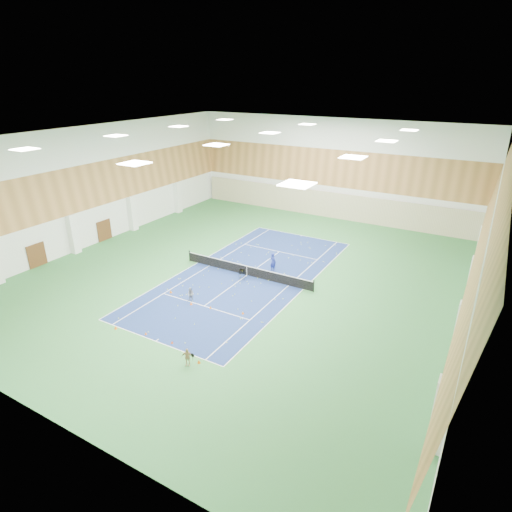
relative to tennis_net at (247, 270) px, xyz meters
The scene contains 22 objects.
ground 0.55m from the tennis_net, ahead, with size 40.00×40.00×0.00m, color #2F6E36.
room_shell 5.45m from the tennis_net, ahead, with size 36.00×40.00×12.00m, color white, non-canonical shape.
wood_cladding 7.45m from the tennis_net, ahead, with size 36.00×40.00×8.00m, color #B17942, non-canonical shape.
ceiling_light_grid 11.37m from the tennis_net, ahead, with size 21.40×25.40×0.06m, color white, non-canonical shape.
court_surface 0.55m from the tennis_net, ahead, with size 10.97×23.77×0.01m, color navy.
tennis_balls_scatter 0.50m from the tennis_net, ahead, with size 10.57×22.77×0.07m, color #D7F329, non-canonical shape.
tennis_net is the anchor object (origin of this frame).
back_curtain 19.78m from the tennis_net, 90.00° to the left, with size 35.40×0.16×3.20m, color #C6B793.
door_left_a 19.63m from the tennis_net, 155.94° to the right, with size 0.08×1.80×2.20m, color #593319.
door_left_b 17.93m from the tennis_net, behind, with size 0.08×1.80×2.20m, color #593319.
coach 2.56m from the tennis_net, 51.73° to the left, with size 0.65×0.43×1.78m, color navy.
child_court 6.40m from the tennis_net, 102.56° to the right, with size 0.56×0.44×1.15m, color gray.
child_apron 13.30m from the tennis_net, 74.85° to the right, with size 0.71×0.29×1.21m, color tan.
ball_cart 0.89m from the tennis_net, 86.47° to the right, with size 0.52×0.52×0.90m, color black, non-canonical shape.
cone_svc_a 7.04m from the tennis_net, 121.57° to the right, with size 0.23×0.23×0.25m, color #D8640B.
cone_svc_b 6.81m from the tennis_net, 98.68° to the right, with size 0.23×0.23×0.25m, color #ED5B0C.
cone_svc_c 6.49m from the tennis_net, 84.45° to the right, with size 0.19×0.19×0.21m, color orange.
cone_svc_d 6.73m from the tennis_net, 61.48° to the right, with size 0.20×0.20×0.21m, color orange.
cone_base_a 12.62m from the tennis_net, 106.09° to the right, with size 0.22×0.22×0.24m, color orange.
cone_base_b 11.66m from the tennis_net, 95.65° to the right, with size 0.18×0.18×0.19m, color #DE500B.
cone_base_c 11.57m from the tennis_net, 84.47° to the right, with size 0.17×0.17×0.19m, color #F3450C.
cone_base_d 12.94m from the tennis_net, 72.25° to the right, with size 0.22×0.22×0.24m, color orange.
Camera 1 is at (17.91, -29.48, 16.45)m, focal length 30.00 mm.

